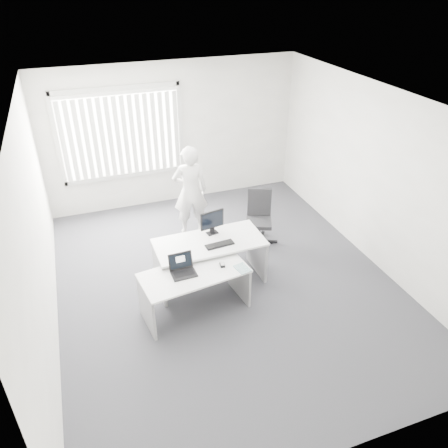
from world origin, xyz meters
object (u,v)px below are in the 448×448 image
object	(u,v)px
person	(190,191)
laptop	(184,267)
office_chair	(258,227)
desk_near	(195,283)
monitor	(212,222)
desk_far	(210,253)

from	to	relation	value
person	laptop	xyz separation A→B (m)	(-0.69, -2.06, -0.04)
office_chair	person	distance (m)	1.36
desk_near	monitor	xyz separation A→B (m)	(0.52, 0.76, 0.45)
desk_far	monitor	distance (m)	0.46
office_chair	laptop	bearing A→B (deg)	-118.89
desk_far	laptop	size ratio (longest dim) A/B	4.93
office_chair	monitor	xyz separation A→B (m)	(-1.04, -0.58, 0.63)
desk_near	monitor	bearing A→B (deg)	47.97
office_chair	monitor	world-z (taller)	monitor
desk_near	desk_far	xyz separation A→B (m)	(0.40, 0.55, 0.05)
person	desk_near	bearing A→B (deg)	83.17
office_chair	monitor	distance (m)	1.35
office_chair	laptop	size ratio (longest dim) A/B	2.97
desk_near	monitor	world-z (taller)	monitor
desk_far	monitor	size ratio (longest dim) A/B	4.25
laptop	monitor	bearing A→B (deg)	47.22
desk_near	laptop	bearing A→B (deg)	174.14
office_chair	person	size ratio (longest dim) A/B	0.59
monitor	desk_far	bearing A→B (deg)	-129.48
desk_near	office_chair	distance (m)	2.06
office_chair	laptop	distance (m)	2.22
office_chair	laptop	xyz separation A→B (m)	(-1.70, -1.34, 0.49)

